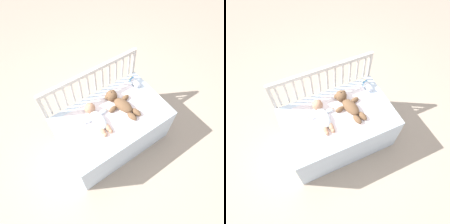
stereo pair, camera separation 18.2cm
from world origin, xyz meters
TOP-DOWN VIEW (x-y plane):
  - ground_plane at (0.00, 0.00)m, footprint 12.00×12.00m
  - crib_mattress at (0.00, 0.00)m, footprint 1.06×0.65m
  - crib_rail at (-0.00, 0.35)m, footprint 1.06×0.04m
  - blanket at (0.00, 0.02)m, footprint 0.75×0.48m
  - teddy_bear at (0.13, 0.06)m, footprint 0.28×0.40m
  - baby at (-0.14, 0.05)m, footprint 0.27×0.37m
  - baby_bottle at (0.42, 0.20)m, footprint 0.06×0.15m

SIDE VIEW (x-z plane):
  - ground_plane at x=0.00m, z-range 0.00..0.00m
  - crib_mattress at x=0.00m, z-range 0.00..0.48m
  - blanket at x=0.00m, z-range 0.48..0.49m
  - baby_bottle at x=0.42m, z-range 0.48..0.54m
  - baby at x=-0.14m, z-range 0.47..0.57m
  - teddy_bear at x=0.13m, z-range 0.47..0.58m
  - crib_rail at x=0.00m, z-range 0.17..0.95m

